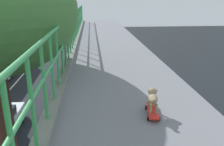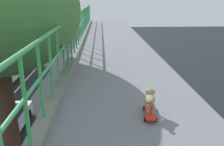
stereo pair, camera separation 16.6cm
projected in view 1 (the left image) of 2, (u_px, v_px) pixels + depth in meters
name	position (u px, v px, depth m)	size (l,w,h in m)	color
toy_skateboard	(152.00, 111.00, 3.36)	(0.24, 0.55, 0.08)	red
small_dog	(153.00, 97.00, 3.33)	(0.17, 0.37, 0.29)	#9A8062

